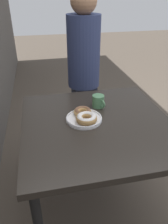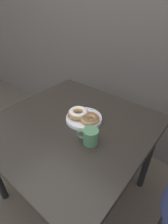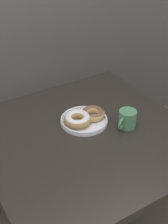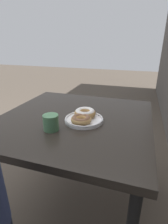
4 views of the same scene
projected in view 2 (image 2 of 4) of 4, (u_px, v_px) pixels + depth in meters
The scene contains 5 objects.
ground_plane at pixel (47, 220), 1.31m from camera, with size 14.00×14.00×0.00m, color #4C4238.
wall_back at pixel (143, 11), 1.29m from camera, with size 8.00×0.05×2.60m.
dining_table at pixel (72, 133), 1.14m from camera, with size 0.94×0.94×0.74m.
donut_plate at pixel (83, 116), 1.10m from camera, with size 0.26×0.23×0.06m.
coffee_mug at pixel (90, 136), 0.92m from camera, with size 0.12×0.08×0.09m.
Camera 2 is at (0.61, -0.30, 1.42)m, focal length 28.00 mm.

